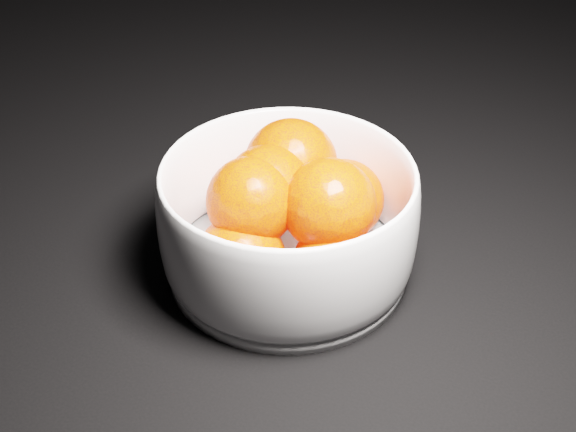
% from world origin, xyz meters
% --- Properties ---
extents(bowl, '(0.20, 0.20, 0.10)m').
position_xyz_m(bowl, '(-0.25, -0.09, 0.05)').
color(bowl, white).
rests_on(bowl, ground).
extents(orange_pile, '(0.15, 0.17, 0.11)m').
position_xyz_m(orange_pile, '(-0.25, -0.09, 0.06)').
color(orange_pile, '#F83706').
rests_on(orange_pile, bowl).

